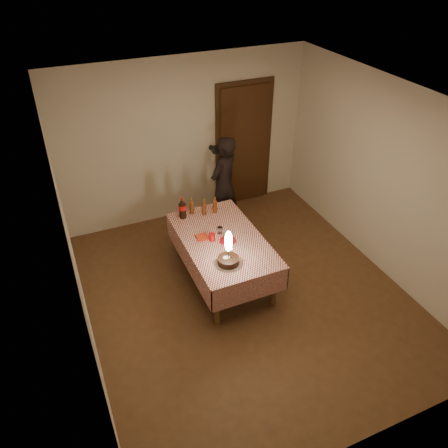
# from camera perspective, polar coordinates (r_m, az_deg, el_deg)

# --- Properties ---
(ground) EXTENTS (4.00, 4.50, 0.01)m
(ground) POSITION_cam_1_polar(r_m,az_deg,el_deg) (5.93, 2.89, -9.15)
(ground) COLOR brown
(ground) RESTS_ON ground
(room_shell) EXTENTS (4.04, 4.54, 2.62)m
(room_shell) POSITION_cam_1_polar(r_m,az_deg,el_deg) (5.00, 3.42, 5.32)
(room_shell) COLOR beige
(room_shell) RESTS_ON ground
(dining_table) EXTENTS (1.02, 1.72, 0.68)m
(dining_table) POSITION_cam_1_polar(r_m,az_deg,el_deg) (5.79, -0.20, -2.69)
(dining_table) COLOR brown
(dining_table) RESTS_ON ground
(birthday_cake) EXTENTS (0.33, 0.33, 0.48)m
(birthday_cake) POSITION_cam_1_polar(r_m,az_deg,el_deg) (5.26, 0.58, -4.12)
(birthday_cake) COLOR white
(birthday_cake) RESTS_ON dining_table
(red_plate) EXTENTS (0.22, 0.22, 0.01)m
(red_plate) POSITION_cam_1_polar(r_m,az_deg,el_deg) (5.69, 0.50, -2.19)
(red_plate) COLOR #B30C1A
(red_plate) RESTS_ON dining_table
(red_cup) EXTENTS (0.08, 0.08, 0.10)m
(red_cup) POSITION_cam_1_polar(r_m,az_deg,el_deg) (5.68, -1.55, -1.72)
(red_cup) COLOR #B70C11
(red_cup) RESTS_ON dining_table
(clear_cup) EXTENTS (0.07, 0.07, 0.09)m
(clear_cup) POSITION_cam_1_polar(r_m,az_deg,el_deg) (5.81, -0.54, -0.81)
(clear_cup) COLOR white
(clear_cup) RESTS_ON dining_table
(napkin_stack) EXTENTS (0.15, 0.15, 0.02)m
(napkin_stack) POSITION_cam_1_polar(r_m,az_deg,el_deg) (5.75, -2.88, -1.74)
(napkin_stack) COLOR red
(napkin_stack) RESTS_ON dining_table
(cola_bottle) EXTENTS (0.10, 0.10, 0.32)m
(cola_bottle) POSITION_cam_1_polar(r_m,az_deg,el_deg) (6.09, -5.45, 2.07)
(cola_bottle) COLOR black
(cola_bottle) RESTS_ON dining_table
(amber_bottle_left) EXTENTS (0.06, 0.06, 0.26)m
(amber_bottle_left) POSITION_cam_1_polar(r_m,az_deg,el_deg) (6.18, -4.25, 2.31)
(amber_bottle_left) COLOR #602910
(amber_bottle_left) RESTS_ON dining_table
(amber_bottle_right) EXTENTS (0.06, 0.06, 0.26)m
(amber_bottle_right) POSITION_cam_1_polar(r_m,az_deg,el_deg) (6.19, -1.19, 2.46)
(amber_bottle_right) COLOR #602910
(amber_bottle_right) RESTS_ON dining_table
(amber_bottle_mid) EXTENTS (0.06, 0.06, 0.26)m
(amber_bottle_mid) POSITION_cam_1_polar(r_m,az_deg,el_deg) (6.16, -2.63, 2.22)
(amber_bottle_mid) COLOR #602910
(amber_bottle_mid) RESTS_ON dining_table
(photographer) EXTENTS (0.68, 0.62, 1.57)m
(photographer) POSITION_cam_1_polar(r_m,az_deg,el_deg) (6.73, -0.03, 5.19)
(photographer) COLOR black
(photographer) RESTS_ON ground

